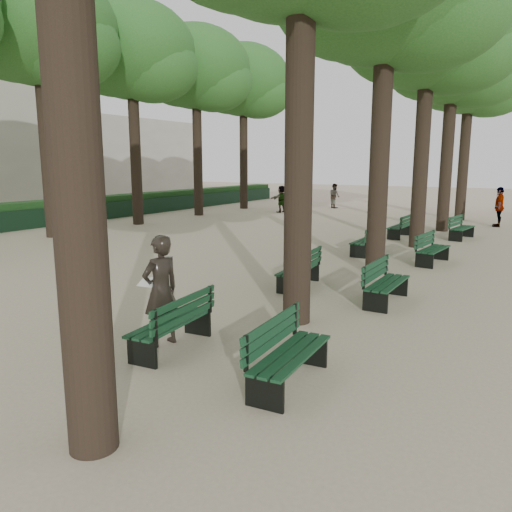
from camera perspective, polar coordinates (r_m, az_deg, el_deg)
The scene contains 24 objects.
ground at distance 8.22m, azimuth -14.57°, elevation -11.23°, with size 120.00×120.00×0.00m, color #C4B094.
tree_central_3 at distance 19.34m, azimuth 19.21°, elevation 23.95°, with size 6.00×6.00×9.95m.
tree_central_4 at distance 24.13m, azimuth 21.71°, elevation 21.00°, with size 6.00×6.00×9.95m.
tree_central_5 at distance 29.00m, azimuth 23.32°, elevation 19.01°, with size 6.00×6.00×9.95m.
tree_far_2 at distance 22.58m, azimuth -23.72°, elevation 22.93°, with size 6.00×6.00×10.45m.
tree_far_3 at distance 25.85m, azimuth -14.10°, elevation 21.78°, with size 6.00×6.00×10.45m.
tree_far_4 at distance 29.61m, azimuth -6.89°, elevation 20.54°, with size 6.00×6.00×10.45m.
tree_far_5 at distance 33.69m, azimuth -1.46°, elevation 19.39°, with size 6.00×6.00×10.45m.
bench_left_0 at distance 8.35m, azimuth -9.59°, elevation -8.69°, with size 0.72×1.84×0.92m.
bench_left_1 at distance 12.28m, azimuth 4.90°, elevation -2.31°, with size 0.72×1.84×0.92m.
bench_left_2 at distance 17.03m, azimuth 12.41°, elevation 1.12°, with size 0.57×1.80×0.92m.
bench_left_3 at distance 21.17m, azimuth 16.06°, elevation 2.78°, with size 0.61×1.81×0.92m.
bench_right_0 at distance 7.01m, azimuth 3.91°, elevation -12.44°, with size 0.66×1.83×0.92m.
bench_right_1 at distance 11.22m, azimuth 14.70°, elevation -3.87°, with size 0.59×1.81×0.92m.
bench_right_2 at distance 15.97m, azimuth 19.56°, elevation 0.13°, with size 0.75×1.85×0.92m.
bench_right_3 at distance 21.56m, azimuth 22.46°, elevation 2.52°, with size 0.81×1.86×0.92m.
man_with_map at distance 8.40m, azimuth -10.82°, elevation -3.91°, with size 0.71×0.82×1.87m.
pedestrian_e at distance 30.77m, azimuth 2.92°, elevation 6.53°, with size 1.52×0.33×1.64m, color #262628.
pedestrian_d at distance 33.75m, azimuth 17.99°, elevation 6.53°, with size 0.88×0.36×1.80m, color #262628.
pedestrian_a at distance 34.03m, azimuth 8.96°, elevation 6.81°, with size 0.80×0.33×1.64m, color #262628.
pedestrian_c at distance 26.35m, azimuth 26.02°, elevation 5.06°, with size 1.11×0.38×1.89m, color #262628.
fence at distance 26.32m, azimuth -21.09°, elevation 4.34°, with size 0.08×42.00×0.90m, color black.
hedge at distance 26.86m, azimuth -22.05°, elevation 4.70°, with size 1.20×42.00×1.20m, color #143B14.
building_far at distance 52.25m, azimuth -17.48°, elevation 10.69°, with size 12.00×16.00×7.00m, color #B7B2A3.
Camera 1 is at (5.47, -5.35, 3.02)m, focal length 35.00 mm.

